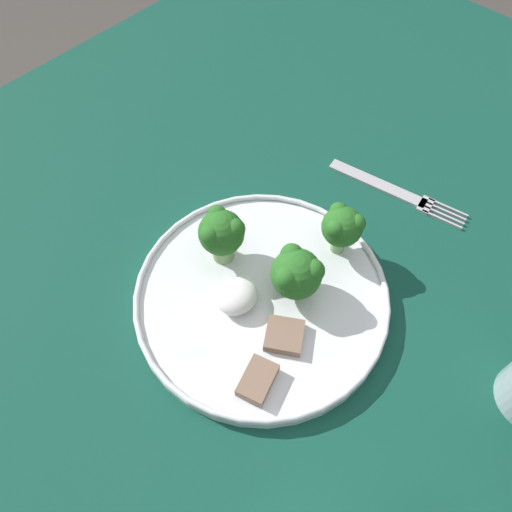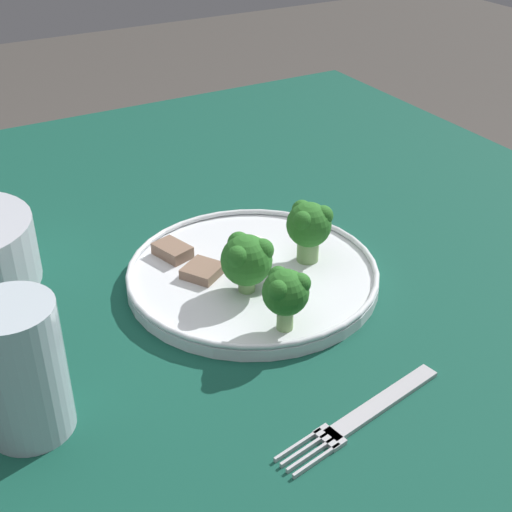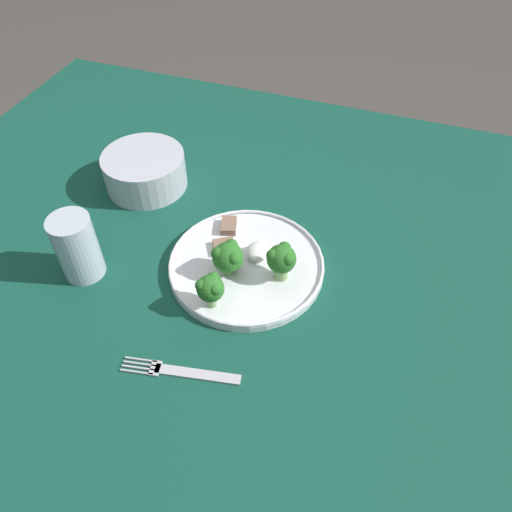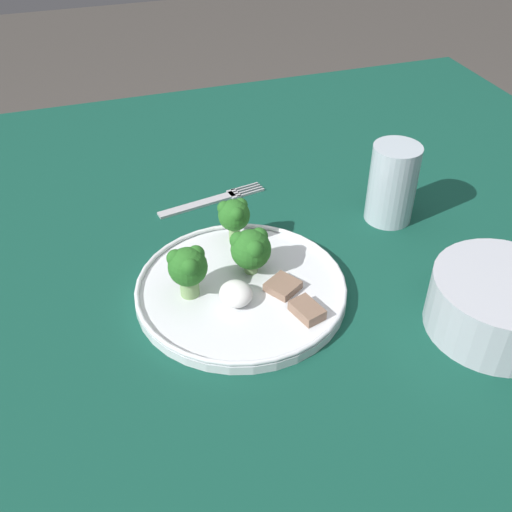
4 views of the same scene
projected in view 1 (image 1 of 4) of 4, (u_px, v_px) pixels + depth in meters
name	position (u px, v px, depth m)	size (l,w,h in m)	color
ground_plane	(304.00, 471.00, 1.11)	(8.00, 8.00, 0.00)	#4C4742
table	(350.00, 368.00, 0.56)	(1.20, 1.20, 0.73)	#114738
dinner_plate	(261.00, 297.00, 0.51)	(0.26, 0.26, 0.02)	white
fork	(395.00, 192.00, 0.59)	(0.05, 0.17, 0.00)	#B2B2B7
broccoli_floret_near_rim_left	(342.00, 226.00, 0.50)	(0.04, 0.04, 0.06)	#7FA866
broccoli_floret_center_left	(296.00, 273.00, 0.48)	(0.05, 0.05, 0.06)	#7FA866
broccoli_floret_back_left	(221.00, 233.00, 0.50)	(0.05, 0.05, 0.07)	#7FA866
meat_slice_front_slice	(258.00, 380.00, 0.45)	(0.05, 0.04, 0.01)	#846651
meat_slice_middle_slice	(284.00, 335.00, 0.48)	(0.05, 0.05, 0.01)	#846651
sauce_dollop	(237.00, 296.00, 0.49)	(0.04, 0.04, 0.02)	white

